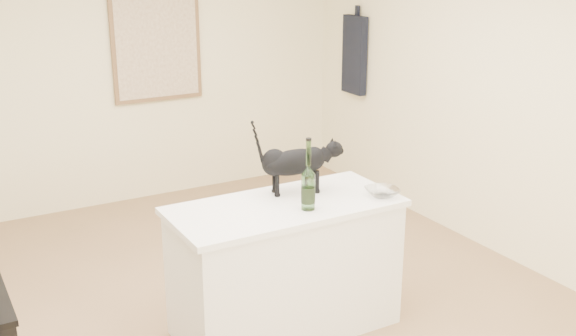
# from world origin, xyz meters

# --- Properties ---
(floor) EXTENTS (5.50, 5.50, 0.00)m
(floor) POSITION_xyz_m (0.00, 0.00, 0.00)
(floor) COLOR #987451
(floor) RESTS_ON ground
(wall_back) EXTENTS (4.50, 0.00, 4.50)m
(wall_back) POSITION_xyz_m (0.00, 2.75, 1.30)
(wall_back) COLOR #F5E8BE
(wall_back) RESTS_ON ground
(wall_right) EXTENTS (0.00, 5.50, 5.50)m
(wall_right) POSITION_xyz_m (2.25, 0.00, 1.30)
(wall_right) COLOR #F5E8BE
(wall_right) RESTS_ON ground
(island_base) EXTENTS (1.44, 0.67, 0.86)m
(island_base) POSITION_xyz_m (0.10, -0.20, 0.43)
(island_base) COLOR white
(island_base) RESTS_ON floor
(island_top) EXTENTS (1.50, 0.70, 0.04)m
(island_top) POSITION_xyz_m (0.10, -0.20, 0.88)
(island_top) COLOR white
(island_top) RESTS_ON island_base
(artwork_frame) EXTENTS (0.90, 0.03, 1.10)m
(artwork_frame) POSITION_xyz_m (0.30, 2.72, 1.55)
(artwork_frame) COLOR brown
(artwork_frame) RESTS_ON wall_back
(artwork_canvas) EXTENTS (0.82, 0.00, 1.02)m
(artwork_canvas) POSITION_xyz_m (0.30, 2.70, 1.55)
(artwork_canvas) COLOR beige
(artwork_canvas) RESTS_ON wall_back
(hanging_garment) EXTENTS (0.08, 0.34, 0.80)m
(hanging_garment) POSITION_xyz_m (2.19, 2.05, 1.40)
(hanging_garment) COLOR black
(hanging_garment) RESTS_ON wall_right
(black_cat) EXTENTS (0.57, 0.30, 0.38)m
(black_cat) POSITION_xyz_m (0.26, -0.05, 1.09)
(black_cat) COLOR black
(black_cat) RESTS_ON island_top
(wine_bottle) EXTENTS (0.10, 0.10, 0.41)m
(wine_bottle) POSITION_xyz_m (0.18, -0.35, 1.10)
(wine_bottle) COLOR #2A5F26
(wine_bottle) RESTS_ON island_top
(glass_bowl) EXTENTS (0.26, 0.26, 0.05)m
(glass_bowl) POSITION_xyz_m (0.73, -0.39, 0.93)
(glass_bowl) COLOR silver
(glass_bowl) RESTS_ON island_top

